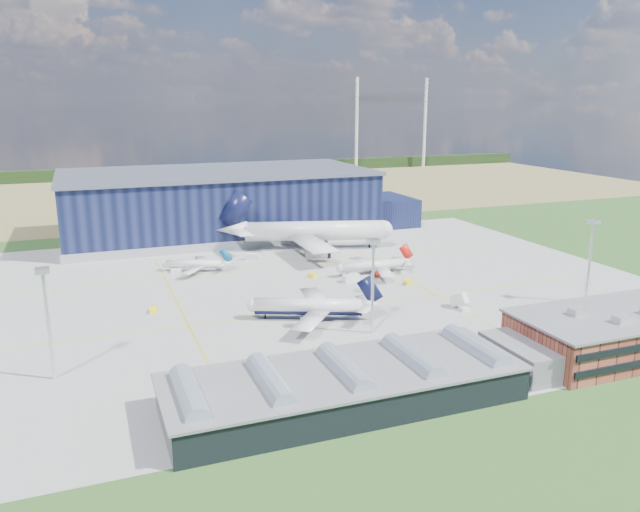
{
  "coord_description": "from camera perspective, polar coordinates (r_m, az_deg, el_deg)",
  "views": [
    {
      "loc": [
        -51.6,
        -155.87,
        54.34
      ],
      "look_at": [
        11.44,
        8.1,
        9.86
      ],
      "focal_mm": 35.0,
      "sensor_mm": 36.0,
      "label": 1
    }
  ],
  "objects": [
    {
      "name": "gse_van_a",
      "position": [
        190.36,
        2.85,
        -2.04
      ],
      "size": [
        5.55,
        3.14,
        2.28
      ],
      "primitive_type": "cube",
      "rotation": [
        0.0,
        0.0,
        1.74
      ],
      "color": "silver",
      "rests_on": "ground"
    },
    {
      "name": "ground",
      "position": [
        172.95,
        -2.58,
        -4.12
      ],
      "size": [
        600.0,
        600.0,
        0.0
      ],
      "primitive_type": "plane",
      "color": "#29541F",
      "rests_on": "ground"
    },
    {
      "name": "light_mast_center",
      "position": [
        145.44,
        4.86,
        -1.36
      ],
      "size": [
        2.6,
        2.6,
        23.0
      ],
      "color": "silver",
      "rests_on": "ground"
    },
    {
      "name": "car_b",
      "position": [
        167.59,
        23.39,
        -5.74
      ],
      "size": [
        3.39,
        2.02,
        1.06
      ],
      "primitive_type": "imported",
      "rotation": [
        0.0,
        0.0,
        1.27
      ],
      "color": "#99999E",
      "rests_on": "ground"
    },
    {
      "name": "gse_van_b",
      "position": [
        216.99,
        -6.15,
        -0.07
      ],
      "size": [
        5.32,
        4.47,
        2.23
      ],
      "primitive_type": "cube",
      "rotation": [
        0.0,
        0.0,
        1.01
      ],
      "color": "silver",
      "rests_on": "ground"
    },
    {
      "name": "hangar",
      "position": [
        260.05,
        -8.69,
        4.59
      ],
      "size": [
        145.0,
        62.0,
        26.1
      ],
      "color": "black",
      "rests_on": "ground"
    },
    {
      "name": "gse_van_c",
      "position": [
        152.74,
        17.79,
        -6.83
      ],
      "size": [
        5.72,
        3.36,
        2.59
      ],
      "primitive_type": "cube",
      "rotation": [
        0.0,
        0.0,
        1.72
      ],
      "color": "silver",
      "rests_on": "ground"
    },
    {
      "name": "light_mast_east",
      "position": [
        182.72,
        23.55,
        0.71
      ],
      "size": [
        2.6,
        2.6,
        23.0
      ],
      "color": "silver",
      "rests_on": "ground"
    },
    {
      "name": "gse_tug_c",
      "position": [
        195.1,
        -0.65,
        -1.77
      ],
      "size": [
        2.41,
        3.21,
        1.25
      ],
      "primitive_type": "cube",
      "rotation": [
        0.0,
        0.0,
        0.24
      ],
      "color": "#FFEF16",
      "rests_on": "ground"
    },
    {
      "name": "treeline",
      "position": [
        461.54,
        -14.61,
        7.49
      ],
      "size": [
        600.0,
        8.0,
        8.0
      ],
      "primitive_type": "cube",
      "color": "black",
      "rests_on": "ground"
    },
    {
      "name": "car_a",
      "position": [
        154.98,
        19.13,
        -6.92
      ],
      "size": [
        3.49,
        1.69,
        1.15
      ],
      "primitive_type": "imported",
      "rotation": [
        0.0,
        0.0,
        1.67
      ],
      "color": "#99999E",
      "rests_on": "ground"
    },
    {
      "name": "farmland",
      "position": [
        383.27,
        -13.14,
        5.69
      ],
      "size": [
        600.0,
        220.0,
        0.01
      ],
      "primitive_type": "cube",
      "color": "olive",
      "rests_on": "ground"
    },
    {
      "name": "airliner_regional",
      "position": [
        204.76,
        -11.44,
        -0.35
      ],
      "size": [
        30.74,
        30.47,
        7.71
      ],
      "primitive_type": null,
      "rotation": [
        0.0,
        0.0,
        2.75
      ],
      "color": "silver",
      "rests_on": "ground"
    },
    {
      "name": "ops_building",
      "position": [
        151.69,
        25.58,
        -6.31
      ],
      "size": [
        46.0,
        23.0,
        10.9
      ],
      "color": "brown",
      "rests_on": "ground"
    },
    {
      "name": "light_mast_west",
      "position": [
        132.02,
        -23.74,
        -4.18
      ],
      "size": [
        2.6,
        2.6,
        23.0
      ],
      "color": "silver",
      "rests_on": "ground"
    },
    {
      "name": "airstair",
      "position": [
        170.61,
        12.59,
        -4.19
      ],
      "size": [
        3.1,
        5.01,
        2.99
      ],
      "primitive_type": "cube",
      "rotation": [
        0.0,
        0.0,
        0.28
      ],
      "color": "silver",
      "rests_on": "ground"
    },
    {
      "name": "gse_cart_b",
      "position": [
        204.57,
        -13.02,
        -1.37
      ],
      "size": [
        3.56,
        2.77,
        1.37
      ],
      "primitive_type": "cube",
      "rotation": [
        0.0,
        0.0,
        1.34
      ],
      "color": "silver",
      "rests_on": "ground"
    },
    {
      "name": "glass_concourse",
      "position": [
        117.46,
        3.85,
        -11.37
      ],
      "size": [
        78.0,
        23.0,
        8.6
      ],
      "color": "black",
      "rests_on": "ground"
    },
    {
      "name": "airliner_navy",
      "position": [
        156.7,
        -1.07,
        -3.87
      ],
      "size": [
        45.79,
        45.39,
        11.44
      ],
      "primitive_type": null,
      "rotation": [
        0.0,
        0.0,
        2.74
      ],
      "color": "silver",
      "rests_on": "ground"
    },
    {
      "name": "apron",
      "position": [
        182.01,
        -3.58,
        -3.18
      ],
      "size": [
        220.0,
        160.0,
        0.08
      ],
      "color": "gray",
      "rests_on": "ground"
    },
    {
      "name": "gse_tug_a",
      "position": [
        169.15,
        -14.97,
        -4.8
      ],
      "size": [
        2.4,
        3.42,
        1.31
      ],
      "primitive_type": "cube",
      "rotation": [
        0.0,
        0.0,
        -0.16
      ],
      "color": "#FFEF16",
      "rests_on": "ground"
    },
    {
      "name": "airliner_widebody",
      "position": [
        229.39,
        -0.48,
        3.23
      ],
      "size": [
        80.79,
        79.82,
        21.34
      ],
      "primitive_type": null,
      "rotation": [
        0.0,
        0.0,
        -0.28
      ],
      "color": "silver",
      "rests_on": "ground"
    },
    {
      "name": "gse_tug_b",
      "position": [
        189.24,
        8.07,
        -2.41
      ],
      "size": [
        2.62,
        3.43,
        1.34
      ],
      "primitive_type": "cube",
      "rotation": [
        0.0,
        0.0,
        -0.19
      ],
      "color": "#FFEF16",
      "rests_on": "ground"
    },
    {
      "name": "gse_cart_a",
      "position": [
        180.94,
        3.87,
        -3.07
      ],
      "size": [
        3.26,
        3.79,
        1.39
      ],
      "primitive_type": "cube",
      "rotation": [
        0.0,
        0.0,
        0.42
      ],
      "color": "silver",
      "rests_on": "ground"
    },
    {
      "name": "airliner_red",
      "position": [
        198.1,
        4.8,
        -0.43
      ],
      "size": [
        27.75,
        27.17,
        8.92
      ],
      "primitive_type": null,
      "rotation": [
        0.0,
        0.0,
        3.13
      ],
      "color": "silver",
      "rests_on": "ground"
    }
  ]
}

